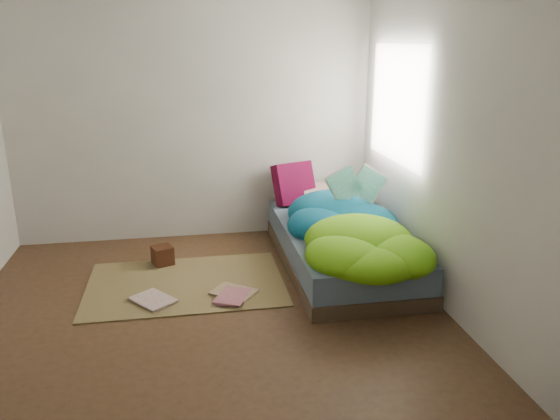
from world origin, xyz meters
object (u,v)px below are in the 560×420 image
(open_book, at_px, (357,174))
(floor_book_b, at_px, (219,295))
(pillow_magenta, at_px, (294,183))
(bed, at_px, (341,247))
(floor_book_a, at_px, (140,305))
(wooden_box, at_px, (163,255))

(open_book, relative_size, floor_book_b, 1.47)
(pillow_magenta, height_order, open_book, open_book)
(bed, height_order, open_book, open_book)
(bed, distance_m, floor_book_a, 1.80)
(bed, relative_size, wooden_box, 12.09)
(pillow_magenta, relative_size, floor_book_b, 1.38)
(pillow_magenta, relative_size, floor_book_a, 1.28)
(bed, xyz_separation_m, open_book, (0.15, 0.09, 0.65))
(bed, distance_m, open_book, 0.67)
(bed, xyz_separation_m, pillow_magenta, (-0.25, 0.86, 0.38))
(wooden_box, distance_m, floor_book_a, 0.83)
(floor_book_a, distance_m, floor_book_b, 0.60)
(bed, xyz_separation_m, wooden_box, (-1.57, 0.28, -0.07))
(pillow_magenta, relative_size, open_book, 0.94)
(floor_book_b, bearing_deg, open_book, 48.98)
(pillow_magenta, distance_m, wooden_box, 1.51)
(bed, bearing_deg, floor_book_b, -157.09)
(wooden_box, bearing_deg, floor_book_a, -100.31)
(open_book, height_order, wooden_box, open_book)
(pillow_magenta, xyz_separation_m, floor_book_a, (-1.46, -1.40, -0.52))
(floor_book_a, bearing_deg, floor_book_b, -32.09)
(floor_book_a, height_order, floor_book_b, floor_book_b)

